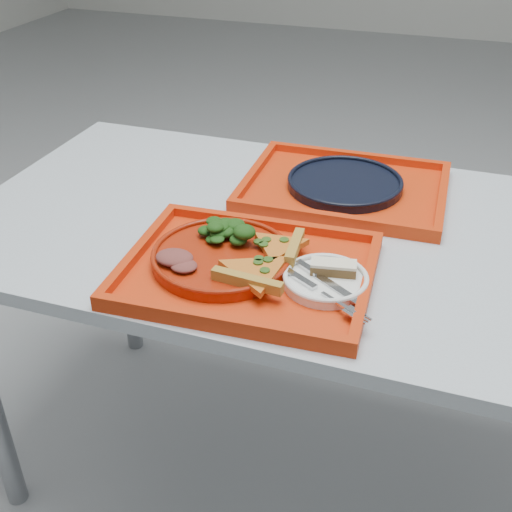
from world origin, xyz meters
name	(u,v)px	position (x,y,z in m)	size (l,w,h in m)	color
ground	(320,475)	(0.00, 0.00, 0.00)	(10.00, 10.00, 0.00)	gray
table	(337,263)	(0.00, 0.00, 0.68)	(1.60, 0.80, 0.75)	#A3ACB6
tray_main	(248,273)	(-0.12, -0.21, 0.76)	(0.45, 0.35, 0.01)	red
tray_far	(344,190)	(-0.03, 0.18, 0.76)	(0.45, 0.35, 0.01)	red
dinner_plate	(222,258)	(-0.18, -0.20, 0.77)	(0.26, 0.26, 0.02)	maroon
side_plate	(326,282)	(0.02, -0.21, 0.77)	(0.15, 0.15, 0.01)	white
navy_plate	(345,184)	(-0.03, 0.18, 0.77)	(0.26, 0.26, 0.02)	black
pizza_slice_a	(256,270)	(-0.10, -0.24, 0.79)	(0.15, 0.13, 0.02)	orange
pizza_slice_b	(278,244)	(-0.09, -0.15, 0.79)	(0.12, 0.11, 0.02)	orange
salad_heap	(226,230)	(-0.19, -0.15, 0.80)	(0.10, 0.09, 0.05)	black
meat_portion	(175,258)	(-0.25, -0.25, 0.79)	(0.07, 0.06, 0.02)	brown
dessert_bar	(333,268)	(0.03, -0.19, 0.79)	(0.08, 0.05, 0.02)	#50361A
knife	(323,278)	(0.02, -0.22, 0.78)	(0.18, 0.02, 0.01)	silver
fork	(321,292)	(0.02, -0.26, 0.78)	(0.18, 0.02, 0.01)	silver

